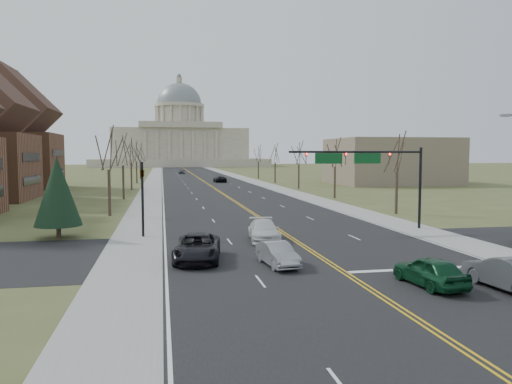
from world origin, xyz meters
name	(u,v)px	position (x,y,z in m)	size (l,w,h in m)	color
ground	(338,269)	(0.00, 0.00, 0.00)	(600.00, 600.00, 0.00)	#494C26
road	(199,178)	(0.00, 110.00, 0.01)	(20.00, 380.00, 0.01)	black
cross_road	(308,249)	(0.00, 6.00, 0.01)	(120.00, 14.00, 0.01)	black
sidewalk_left	(154,178)	(-12.00, 110.00, 0.01)	(4.00, 380.00, 0.03)	gray
sidewalk_right	(242,178)	(12.00, 110.00, 0.01)	(4.00, 380.00, 0.03)	gray
center_line	(199,178)	(0.00, 110.00, 0.01)	(0.42, 380.00, 0.01)	gold
edge_line_left	(162,178)	(-9.80, 110.00, 0.01)	(0.15, 380.00, 0.01)	silver
edge_line_right	(234,178)	(9.80, 110.00, 0.01)	(0.15, 380.00, 0.01)	silver
stop_bar	(427,269)	(5.00, -1.00, 0.01)	(9.50, 0.50, 0.01)	silver
capitol	(180,140)	(0.00, 249.91, 14.20)	(90.00, 60.00, 50.00)	beige
signal_mast	(367,164)	(7.45, 13.50, 5.76)	(12.12, 0.44, 7.20)	black
signal_left	(142,191)	(-11.50, 13.50, 3.71)	(0.32, 0.36, 6.00)	black
tree_r_0	(397,155)	(15.50, 24.00, 6.55)	(3.74, 3.74, 8.50)	#33251E
tree_l_0	(108,151)	(-15.50, 28.00, 6.94)	(3.96, 3.96, 9.00)	#33251E
tree_r_1	(335,154)	(15.50, 44.00, 6.55)	(3.74, 3.74, 8.50)	#33251E
tree_l_1	(123,152)	(-15.50, 48.00, 6.94)	(3.96, 3.96, 9.00)	#33251E
tree_r_2	(299,154)	(15.50, 64.00, 6.55)	(3.74, 3.74, 8.50)	#33251E
tree_l_2	(131,152)	(-15.50, 68.00, 6.94)	(3.96, 3.96, 9.00)	#33251E
tree_r_3	(275,154)	(15.50, 84.00, 6.55)	(3.74, 3.74, 8.50)	#33251E
tree_l_3	(136,152)	(-15.50, 88.00, 6.94)	(3.96, 3.96, 9.00)	#33251E
tree_r_4	(258,154)	(15.50, 104.00, 6.55)	(3.74, 3.74, 8.50)	#33251E
tree_l_4	(140,153)	(-15.50, 108.00, 6.94)	(3.96, 3.96, 9.00)	#33251E
conifer_l	(57,191)	(-18.00, 14.00, 3.74)	(3.64, 3.64, 6.50)	#33251E
bldg_left_far	(9,138)	(-38.00, 74.00, 9.54)	(17.10, 14.28, 23.25)	brown
bldg_right_mass	(391,161)	(40.00, 76.00, 5.00)	(25.00, 20.00, 10.00)	#776A54
car_nb_inner_lead	(430,271)	(3.16, -4.53, 0.78)	(1.81, 4.50, 1.53)	#0D3C21
car_nb_outer_lead	(509,273)	(6.58, -5.89, 0.85)	(1.77, 5.09, 1.68)	#484A4F
car_sb_inner_lead	(278,254)	(-3.29, 1.35, 0.70)	(1.47, 4.20, 1.39)	gray
car_sb_outer_lead	(197,248)	(-7.86, 3.66, 0.83)	(2.72, 5.89, 1.64)	black
car_sb_inner_second	(264,230)	(-2.36, 9.92, 0.79)	(2.18, 5.37, 1.56)	silver
car_far_nb	(220,179)	(3.38, 88.99, 0.76)	(2.49, 5.40, 1.50)	black
car_far_sb	(182,171)	(-3.40, 141.30, 0.81)	(1.89, 4.71, 1.60)	#53565C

